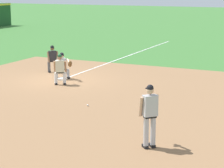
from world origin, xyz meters
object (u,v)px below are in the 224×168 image
first_base_bag (62,79)px  pitcher (150,112)px  baseball (88,105)px  umpire (52,58)px  first_baseman (63,65)px  baserunner (60,68)px

first_base_bag → pitcher: 9.99m
baseball → umpire: size_ratio=0.05×
umpire → baseball: bearing=-136.6°
pitcher → first_baseman: pitcher is taller
first_base_bag → pitcher: (-6.87, -7.18, 1.01)m
baserunner → baseball: bearing=-133.2°
first_base_bag → pitcher: size_ratio=0.20×
baseball → baserunner: (2.78, 2.96, 0.76)m
first_baseman → umpire: 1.95m
first_base_bag → first_baseman: first_baseman is taller
baseball → pitcher: pitcher is taller
pitcher → first_baseman: (7.06, 7.21, -0.33)m
pitcher → first_base_bag: bearing=46.2°
baseball → first_baseman: 5.30m
umpire → pitcher: bearing=-134.1°
first_base_bag → umpire: (1.50, 1.47, 0.75)m
baseball → pitcher: (-3.15, -3.70, 1.02)m
umpire → first_base_bag: bearing=-135.5°
pitcher → first_baseman: 10.10m
first_baseman → baserunner: size_ratio=0.92×
baseball → baserunner: size_ratio=0.05×
pitcher → umpire: pitcher is taller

